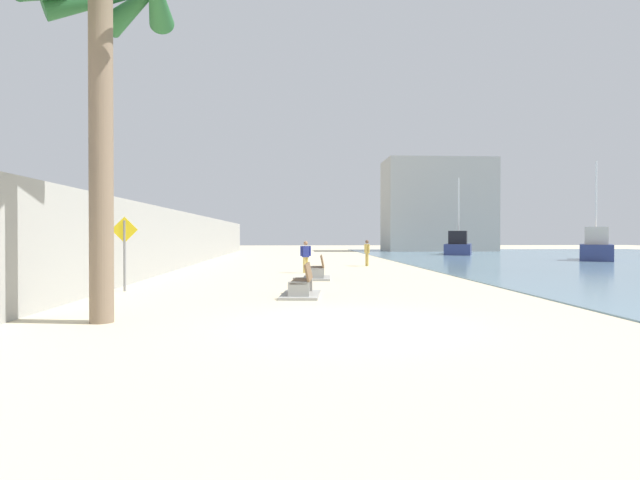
# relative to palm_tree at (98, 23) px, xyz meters

# --- Properties ---
(ground_plane) EXTENTS (120.00, 120.00, 0.00)m
(ground_plane) POSITION_rel_palm_tree_xyz_m (5.19, 17.39, -6.22)
(ground_plane) COLOR beige
(seawall) EXTENTS (0.80, 64.00, 3.12)m
(seawall) POSITION_rel_palm_tree_xyz_m (-2.31, 17.39, -4.66)
(seawall) COLOR #9E9E99
(seawall) RESTS_ON ground
(palm_tree) EXTENTS (3.43, 3.39, 8.08)m
(palm_tree) POSITION_rel_palm_tree_xyz_m (0.00, 0.00, 0.00)
(palm_tree) COLOR #7A6651
(palm_tree) RESTS_ON ground
(bench_near) EXTENTS (1.32, 2.21, 0.98)m
(bench_near) POSITION_rel_palm_tree_xyz_m (4.32, 4.20, -5.98)
(bench_near) COLOR #9E9E99
(bench_near) RESTS_ON ground
(bench_far) EXTENTS (1.26, 2.18, 0.98)m
(bench_far) POSITION_rel_palm_tree_xyz_m (5.12, 10.08, -5.98)
(bench_far) COLOR #9E9E99
(bench_far) RESTS_ON ground
(person_walking) EXTENTS (0.52, 0.25, 1.53)m
(person_walking) POSITION_rel_palm_tree_xyz_m (4.73, 13.41, -5.34)
(person_walking) COLOR gold
(person_walking) RESTS_ON ground
(person_standing) EXTENTS (0.28, 0.50, 1.53)m
(person_standing) POSITION_rel_palm_tree_xyz_m (8.49, 18.49, -5.34)
(person_standing) COLOR gold
(person_standing) RESTS_ON ground
(boat_mid_bay) EXTENTS (4.06, 4.90, 7.06)m
(boat_mid_bay) POSITION_rel_palm_tree_xyz_m (25.56, 23.52, -5.30)
(boat_mid_bay) COLOR navy
(boat_mid_bay) RESTS_ON water_bay
(boat_nearest) EXTENTS (4.19, 6.19, 7.12)m
(boat_nearest) POSITION_rel_palm_tree_xyz_m (19.47, 34.70, -5.38)
(boat_nearest) COLOR navy
(boat_nearest) RESTS_ON water_bay
(pedestrian_sign) EXTENTS (0.85, 0.08, 2.41)m
(pedestrian_sign) POSITION_rel_palm_tree_xyz_m (-1.36, 5.88, -4.71)
(pedestrian_sign) COLOR slate
(pedestrian_sign) RESTS_ON ground
(harbor_building) EXTENTS (12.00, 6.00, 10.31)m
(harbor_building) POSITION_rel_palm_tree_xyz_m (20.74, 45.39, -1.06)
(harbor_building) COLOR #9E9E99
(harbor_building) RESTS_ON ground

